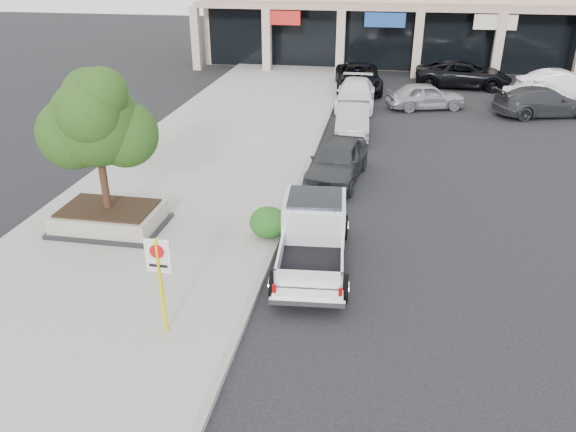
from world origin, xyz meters
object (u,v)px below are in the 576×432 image
Objects in this scene: lot_car_b at (544,98)px; lot_car_e at (575,85)px; pickup_truck at (313,238)px; lot_car_c at (543,102)px; planter_tree at (102,122)px; lot_car_d at (463,74)px; planter at (110,218)px; curb_car_d at (358,78)px; lot_car_a at (426,96)px; curb_car_a at (337,161)px; no_parking_sign at (160,273)px; lot_car_f at (564,86)px; curb_car_c at (356,94)px; curb_car_b at (352,119)px.

lot_car_b is 1.07× the size of lot_car_e.
lot_car_c is (9.51, 16.88, -0.08)m from pickup_truck.
lot_car_d is (12.29, 21.89, -2.62)m from planter_tree.
curb_car_d is at bearing 72.82° from planter.
lot_car_a is 0.72× the size of lot_car_d.
lot_car_b is 4.35m from lot_car_e.
curb_car_a reaches higher than lot_car_b.
lot_car_b is (9.88, -2.88, -0.09)m from curb_car_d.
no_parking_sign is 0.56× the size of lot_car_a.
curb_car_a is 14.49m from curb_car_d.
planter_tree is at bearing 153.14° from lot_car_d.
lot_car_a reaches higher than planter.
planter_tree reaches higher than lot_car_e.
planter_tree is 6.75m from pickup_truck.
lot_car_d is (-3.37, 6.00, 0.07)m from lot_car_c.
lot_car_d reaches higher than curb_car_a.
pickup_truck is at bearing 163.07° from lot_car_b.
lot_car_f is at bearing 56.03° from pickup_truck.
lot_car_a is 5.84m from lot_car_c.
lot_car_f is (11.50, -0.36, 0.04)m from curb_car_d.
curb_car_d is at bearing 81.43° from lot_car_f.
curb_car_c is at bearing 68.73° from planter.
curb_car_c is at bearing 76.06° from lot_car_a.
curb_car_c reaches higher than lot_car_e.
lot_car_a is at bearing 107.97° from lot_car_b.
pickup_truck reaches higher than lot_car_c.
lot_car_c reaches higher than curb_car_b.
lot_car_e is (18.53, 20.62, 0.20)m from planter.
lot_car_d is at bearing 70.13° from pickup_truck.
planter_tree is 22.48m from lot_car_c.
lot_car_a is at bearing 73.08° from pickup_truck.
lot_car_f is at bearing -45.97° from lot_car_c.
curb_car_d is 0.99× the size of lot_car_d.
planter is at bearing 119.65° from lot_car_e.
curb_car_c is 3.70m from lot_car_a.
planter is 25.31m from lot_car_d.
no_parking_sign is at bearing -103.19° from curb_car_d.
curb_car_b is at bearing -88.93° from curb_car_c.
lot_car_c is at bearing -111.25° from lot_car_a.
curb_car_b is at bearing 84.29° from pickup_truck.
lot_car_a is 8.33m from lot_car_f.
lot_car_a is (3.64, 10.93, -0.05)m from curb_car_a.
lot_car_f is (1.86, 3.53, 0.10)m from lot_car_c.
lot_car_a is (3.50, 5.17, 0.00)m from curb_car_b.
planter_tree reaches higher than lot_car_c.
lot_car_d is 6.27m from lot_car_e.
curb_car_d is at bearing 111.10° from lot_car_d.
lot_car_f is (14.13, 24.10, -0.81)m from no_parking_sign.
lot_car_d is (6.14, 22.88, -0.01)m from pickup_truck.
lot_car_d is at bearing 47.58° from lot_car_b.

